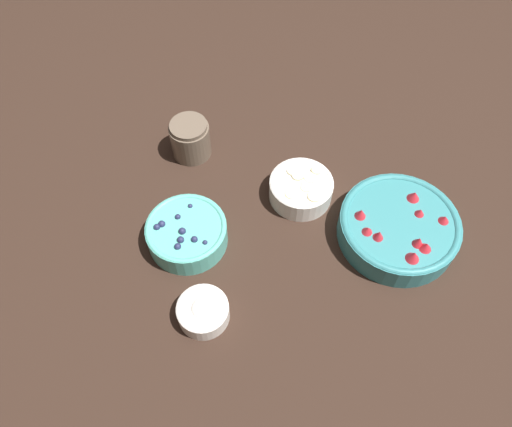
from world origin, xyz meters
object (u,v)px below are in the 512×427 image
object	(u,v)px
jar_chocolate	(190,140)
bowl_bananas	(301,188)
bowl_blueberries	(187,232)
bowl_cream	(203,311)
bowl_strawberries	(399,227)

from	to	relation	value
jar_chocolate	bowl_bananas	bearing A→B (deg)	151.76
bowl_bananas	jar_chocolate	distance (m)	0.29
bowl_blueberries	jar_chocolate	xyz separation A→B (m)	(0.01, -0.25, 0.01)
bowl_cream	bowl_bananas	bearing A→B (deg)	-125.84
bowl_cream	bowl_strawberries	bearing A→B (deg)	-156.34
bowl_cream	jar_chocolate	xyz separation A→B (m)	(0.05, -0.43, 0.02)
bowl_strawberries	jar_chocolate	size ratio (longest dim) A/B	2.68
bowl_bananas	bowl_cream	size ratio (longest dim) A/B	1.40
bowl_bananas	jar_chocolate	world-z (taller)	jar_chocolate
bowl_blueberries	jar_chocolate	world-z (taller)	jar_chocolate
bowl_blueberries	bowl_cream	world-z (taller)	bowl_blueberries
bowl_bananas	bowl_blueberries	bearing A→B (deg)	24.77
bowl_strawberries	bowl_bananas	size ratio (longest dim) A/B	1.78
bowl_blueberries	jar_chocolate	size ratio (longest dim) A/B	1.80
bowl_strawberries	bowl_bananas	world-z (taller)	bowl_strawberries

